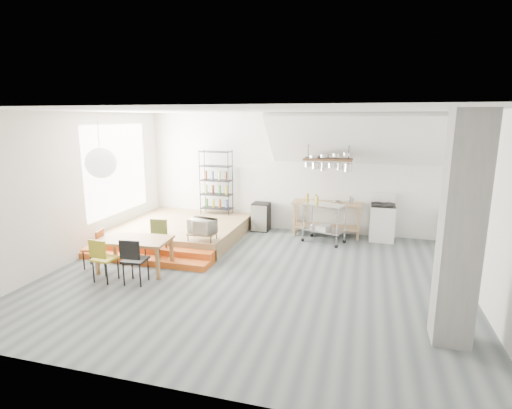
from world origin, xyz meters
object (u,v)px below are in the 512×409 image
(stove, at_px, (382,222))
(mini_fridge, at_px, (261,217))
(dining_table, at_px, (134,242))
(rolling_cart, at_px, (324,218))

(stove, xyz_separation_m, mini_fridge, (-3.20, 0.04, -0.09))
(dining_table, distance_m, mini_fridge, 3.97)
(mini_fridge, bearing_deg, stove, -0.79)
(stove, distance_m, mini_fridge, 3.20)
(rolling_cart, xyz_separation_m, mini_fridge, (-1.79, 0.64, -0.25))
(rolling_cart, height_order, mini_fridge, rolling_cart)
(stove, relative_size, mini_fridge, 1.51)
(stove, bearing_deg, dining_table, -144.23)
(stove, distance_m, rolling_cart, 1.53)
(stove, xyz_separation_m, rolling_cart, (-1.40, -0.59, 0.16))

